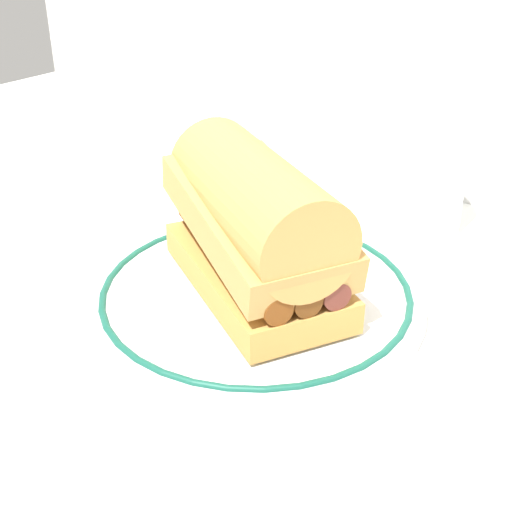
% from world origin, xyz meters
% --- Properties ---
extents(ground_plane, '(1.50, 1.50, 0.00)m').
position_xyz_m(ground_plane, '(0.00, 0.00, 0.00)').
color(ground_plane, white).
extents(plate, '(0.28, 0.28, 0.01)m').
position_xyz_m(plate, '(-0.02, 0.01, 0.01)').
color(plate, white).
rests_on(plate, ground_plane).
extents(sausage_sandwich, '(0.21, 0.16, 0.12)m').
position_xyz_m(sausage_sandwich, '(-0.02, 0.01, 0.07)').
color(sausage_sandwich, gold).
rests_on(sausage_sandwich, plate).
extents(drinking_glass, '(0.07, 0.07, 0.11)m').
position_xyz_m(drinking_glass, '(0.01, 0.22, 0.05)').
color(drinking_glass, silver).
rests_on(drinking_glass, ground_plane).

